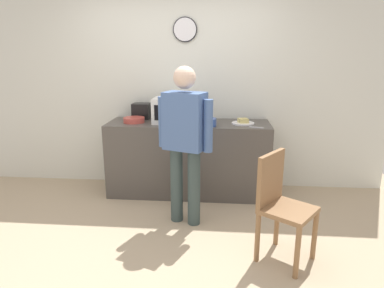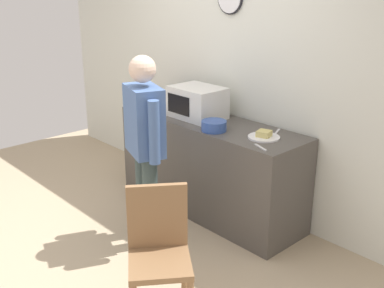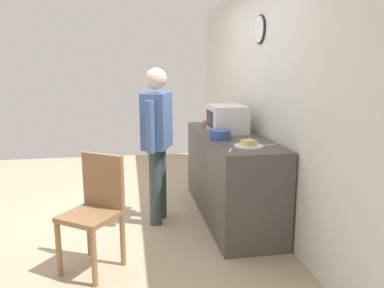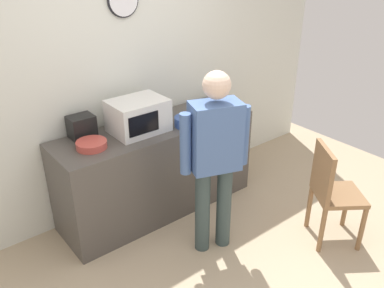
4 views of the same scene
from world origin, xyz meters
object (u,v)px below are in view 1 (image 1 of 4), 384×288
Objects in this scene: toaster at (141,111)px; wooden_chair at (280,202)px; fork_utensil at (240,120)px; sandwich_plate at (243,122)px; microwave at (174,110)px; salad_bowl at (134,120)px; person_standing at (185,135)px; cereal_bowl at (207,122)px; spoon_utensil at (256,127)px.

wooden_chair is (1.55, -1.58, -0.50)m from toaster.
sandwich_plate is at bearing -84.07° from fork_utensil.
toaster is 2.27m from wooden_chair.
fork_utensil is at bearing 95.93° from sandwich_plate.
salad_bowl is (-0.50, -0.05, -0.12)m from microwave.
salad_bowl is 1.34m from fork_utensil.
cereal_bowl is at bearing 72.85° from person_standing.
fork_utensil is at bearing 58.91° from person_standing.
microwave is 0.86m from fork_utensil.
microwave reaches higher than fork_utensil.
person_standing is at bearing -74.91° from microwave.
fork_utensil is 0.45m from spoon_utensil.
person_standing is (-0.76, -0.58, 0.03)m from spoon_utensil.
microwave is at bearing 166.78° from spoon_utensil.
toaster is (-1.30, 0.22, 0.08)m from sandwich_plate.
wooden_chair is at bearing -84.44° from spoon_utensil.
toaster is 0.23× the size of wooden_chair.
wooden_chair is (0.88, -0.57, -0.43)m from person_standing.
salad_bowl is (-1.34, -0.03, 0.01)m from sandwich_plate.
toaster is 1.29× the size of spoon_utensil.
fork_utensil is at bearing 110.97° from spoon_utensil.
cereal_bowl is at bearing -8.71° from salad_bowl.
microwave is 0.53× the size of wooden_chair.
person_standing reaches higher than salad_bowl.
spoon_utensil is 0.10× the size of person_standing.
spoon_utensil is (0.98, -0.23, -0.15)m from microwave.
fork_utensil is (0.82, 0.19, -0.15)m from microwave.
spoon_utensil is at bearing -16.76° from toaster.
toaster is 1.29× the size of fork_utensil.
toaster is 1.22m from person_standing.
person_standing is at bearing 146.85° from wooden_chair.
spoon_utensil is at bearing -13.22° from microwave.
person_standing is (0.22, -0.81, -0.12)m from microwave.
sandwich_plate is 0.29× the size of wooden_chair.
toaster is at bearing 170.29° from sandwich_plate.
wooden_chair is (0.27, -1.57, -0.40)m from fork_utensil.
sandwich_plate is at bearing 1.18° from salad_bowl.
cereal_bowl reaches higher than fork_utensil.
sandwich_plate is 0.21m from fork_utensil.
microwave is at bearing 155.68° from cereal_bowl.
fork_utensil is (0.41, 0.38, -0.04)m from cereal_bowl.
cereal_bowl reaches higher than spoon_utensil.
toaster is at bearing 163.24° from spoon_utensil.
spoon_utensil is at bearing 37.06° from person_standing.
wooden_chair is at bearing -80.12° from fork_utensil.
person_standing is (0.68, -1.01, -0.07)m from toaster.
microwave is 2.94× the size of fork_utensil.
cereal_bowl is 0.95m from toaster.
toaster reaches higher than salad_bowl.
wooden_chair is at bearing -51.60° from microwave.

